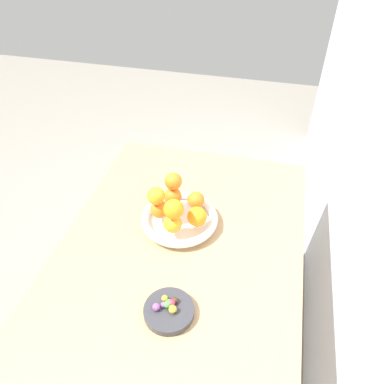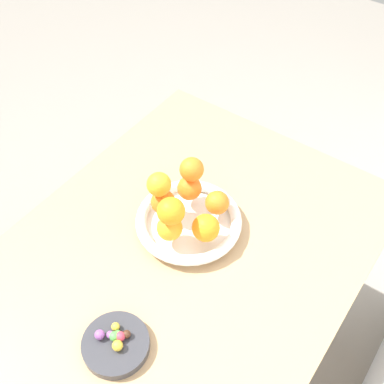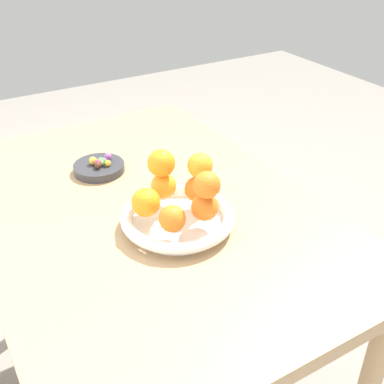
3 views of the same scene
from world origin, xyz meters
The scene contains 20 objects.
ground_plane centered at (0.00, 0.00, 0.00)m, with size 6.00×6.00×0.00m, color gray.
dining_table centered at (0.00, 0.00, 0.65)m, with size 1.10×0.76×0.74m.
fruit_bowl centered at (-0.12, -0.03, 0.76)m, with size 0.26×0.26×0.04m.
candy_dish centered at (0.21, 0.03, 0.75)m, with size 0.14×0.14×0.02m, color #333338.
orange_0 centered at (-0.10, 0.04, 0.81)m, with size 0.06×0.06×0.06m, color orange.
orange_1 centered at (-0.17, 0.02, 0.81)m, with size 0.06×0.06×0.06m, color orange.
orange_2 centered at (-0.17, -0.06, 0.81)m, with size 0.06×0.06×0.06m, color orange.
orange_3 centered at (-0.10, -0.09, 0.81)m, with size 0.06×0.06×0.06m, color orange.
orange_4 centered at (-0.05, -0.03, 0.81)m, with size 0.06×0.06×0.06m, color orange.
orange_5 centered at (-0.18, -0.06, 0.87)m, with size 0.06×0.06×0.06m, color orange.
orange_6 centered at (-0.05, -0.03, 0.87)m, with size 0.06×0.06×0.06m, color orange.
orange_7 centered at (-0.10, -0.10, 0.87)m, with size 0.06×0.06×0.06m, color orange.
candy_ball_0 centered at (0.22, 0.04, 0.77)m, with size 0.02×0.02×0.02m, color gold.
candy_ball_1 centered at (0.20, 0.04, 0.77)m, with size 0.02×0.02×0.02m, color #C6384C.
candy_ball_2 centered at (0.19, 0.01, 0.77)m, with size 0.02×0.02×0.02m, color gold.
candy_ball_3 centered at (0.21, 0.02, 0.77)m, with size 0.02×0.02×0.02m, color #8C4C99.
candy_ball_4 centered at (0.21, 0.03, 0.77)m, with size 0.02×0.02×0.02m, color #4C9947.
candy_ball_5 centered at (0.19, 0.04, 0.77)m, with size 0.02×0.02×0.02m, color #472819.
candy_ball_6 centered at (0.20, 0.03, 0.77)m, with size 0.02×0.02×0.02m, color #4C9947.
candy_ball_7 centered at (0.22, 0.00, 0.77)m, with size 0.02×0.02×0.02m, color #8C4C99.
Camera 2 is at (0.46, 0.39, 1.67)m, focal length 45.00 mm.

